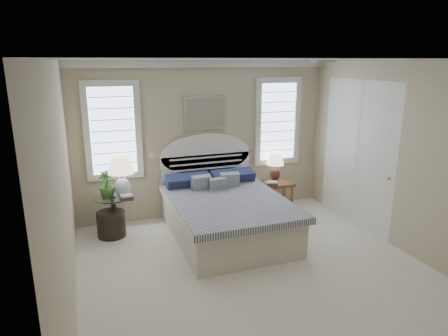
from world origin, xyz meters
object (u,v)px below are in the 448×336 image
nightstand_right (278,190)px  lamp_left (121,172)px  side_table_left (114,211)px  floor_pot (111,224)px  lamp_right (275,164)px  bed (225,211)px

nightstand_right → lamp_left: bearing=-177.2°
side_table_left → floor_pot: size_ratio=1.43×
lamp_left → lamp_right: 2.81m
side_table_left → floor_pot: side_table_left is taller
floor_pot → lamp_left: 0.86m
floor_pot → lamp_left: size_ratio=0.66×
nightstand_right → bed: bearing=-152.0°
side_table_left → lamp_right: lamp_right is taller
floor_pot → lamp_left: bearing=4.4°
lamp_left → nightstand_right: bearing=2.8°
floor_pot → lamp_right: 3.08m
bed → floor_pot: 1.80m
nightstand_right → lamp_left: (-2.80, -0.14, 0.65)m
side_table_left → lamp_right: size_ratio=1.21×
lamp_right → side_table_left: bearing=-175.3°
bed → lamp_left: bearing=159.6°
lamp_right → nightstand_right: bearing=-86.2°
lamp_left → lamp_right: lamp_left is taller
floor_pot → lamp_left: (0.21, 0.02, 0.83)m
nightstand_right → lamp_left: size_ratio=0.80×
bed → lamp_right: size_ratio=4.35×
side_table_left → lamp_left: lamp_left is taller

